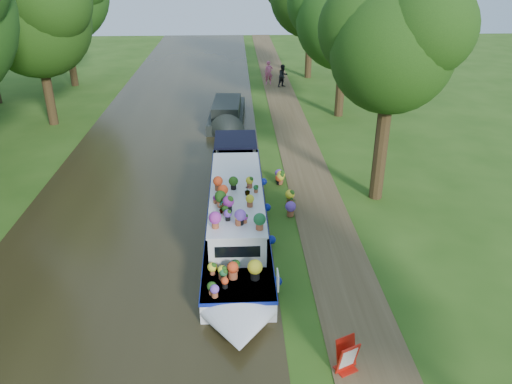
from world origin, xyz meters
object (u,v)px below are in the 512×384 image
at_px(sandwich_board, 347,357).
at_px(pedestrian_pink, 269,73).
at_px(pedestrian_dark, 283,76).
at_px(plant_boat, 237,213).
at_px(second_boat, 227,114).

distance_m(sandwich_board, pedestrian_pink, 30.50).
height_order(pedestrian_pink, pedestrian_dark, pedestrian_pink).
xyz_separation_m(plant_boat, sandwich_board, (2.71, -7.04, -0.41)).
xyz_separation_m(second_boat, pedestrian_dark, (4.31, 8.87, 0.34)).
height_order(sandwich_board, pedestrian_pink, pedestrian_pink).
xyz_separation_m(sandwich_board, pedestrian_pink, (0.04, 30.49, 0.50)).
distance_m(plant_boat, sandwich_board, 7.55).
height_order(sandwich_board, pedestrian_dark, pedestrian_dark).
bearing_deg(plant_boat, sandwich_board, -68.95).
bearing_deg(pedestrian_dark, second_boat, -148.77).
bearing_deg(sandwich_board, pedestrian_pink, 65.02).
bearing_deg(second_boat, plant_boat, -84.77).
relative_size(plant_boat, pedestrian_pink, 7.40).
bearing_deg(sandwich_board, plant_boat, 86.15).
height_order(plant_boat, pedestrian_pink, plant_boat).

